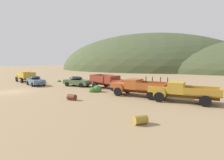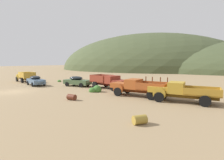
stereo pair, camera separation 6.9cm
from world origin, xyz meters
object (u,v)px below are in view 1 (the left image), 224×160
(oil_drum_foreground, at_px, (140,120))
(truck_mustard, at_px, (177,91))
(car_weathered_green, at_px, (78,81))
(truck_rust_red, at_px, (111,82))
(oil_drum_tipped, at_px, (72,97))
(truck_oxide_orange, at_px, (135,87))
(truck_faded_yellow, at_px, (25,76))
(car_chalk_blue, at_px, (36,80))

(oil_drum_foreground, bearing_deg, truck_mustard, 85.83)
(oil_drum_foreground, bearing_deg, car_weathered_green, 144.18)
(truck_rust_red, distance_m, oil_drum_foreground, 14.41)
(oil_drum_tipped, bearing_deg, truck_oxide_orange, 50.59)
(truck_rust_red, height_order, truck_mustard, truck_rust_red)
(truck_faded_yellow, bearing_deg, car_weathered_green, -161.78)
(truck_oxide_orange, bearing_deg, truck_mustard, 174.41)
(truck_faded_yellow, height_order, car_weathered_green, truck_faded_yellow)
(oil_drum_foreground, bearing_deg, car_chalk_blue, 159.69)
(truck_rust_red, bearing_deg, car_chalk_blue, -153.49)
(car_chalk_blue, height_order, truck_oxide_orange, truck_oxide_orange)
(car_chalk_blue, relative_size, truck_rust_red, 0.78)
(car_weathered_green, distance_m, oil_drum_foreground, 18.56)
(truck_rust_red, relative_size, truck_mustard, 0.98)
(oil_drum_foreground, bearing_deg, truck_faded_yellow, 159.99)
(car_weathered_green, distance_m, truck_mustard, 15.91)
(truck_rust_red, relative_size, oil_drum_foreground, 6.33)
(car_weathered_green, distance_m, truck_rust_red, 5.99)
(oil_drum_tipped, bearing_deg, truck_faded_yellow, 159.38)
(truck_rust_red, xyz_separation_m, truck_mustard, (9.63, -3.43, -0.02))
(car_chalk_blue, distance_m, oil_drum_foreground, 23.00)
(truck_faded_yellow, bearing_deg, truck_rust_red, -161.50)
(truck_faded_yellow, height_order, truck_rust_red, same)
(truck_faded_yellow, xyz_separation_m, truck_oxide_orange, (24.31, -2.10, -0.00))
(truck_faded_yellow, relative_size, truck_rust_red, 0.93)
(truck_rust_red, distance_m, truck_mustard, 10.22)
(truck_oxide_orange, distance_m, truck_mustard, 4.74)
(truck_oxide_orange, bearing_deg, truck_faded_yellow, -4.29)
(truck_mustard, bearing_deg, oil_drum_tipped, 23.85)
(truck_rust_red, bearing_deg, truck_faded_yellow, -165.42)
(car_weathered_green, bearing_deg, truck_faded_yellow, 177.03)
(car_weathered_green, relative_size, oil_drum_foreground, 4.70)
(truck_mustard, relative_size, oil_drum_foreground, 6.43)
(truck_mustard, bearing_deg, car_weathered_green, -15.48)
(car_chalk_blue, xyz_separation_m, car_weathered_green, (6.53, 2.87, -0.00))
(truck_mustard, bearing_deg, truck_rust_red, -23.79)
(car_chalk_blue, bearing_deg, truck_faded_yellow, -179.77)
(car_weathered_green, relative_size, oil_drum_tipped, 5.24)
(truck_rust_red, relative_size, oil_drum_tipped, 7.06)
(car_chalk_blue, xyz_separation_m, truck_oxide_orange, (17.42, 0.28, 0.19))
(truck_faded_yellow, xyz_separation_m, car_weathered_green, (13.41, 0.49, -0.20))
(truck_faded_yellow, distance_m, truck_rust_red, 19.41)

